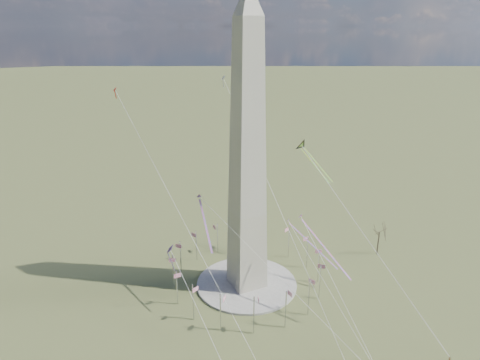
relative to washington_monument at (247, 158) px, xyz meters
name	(u,v)px	position (x,y,z in m)	size (l,w,h in m)	color
ground	(247,284)	(0.00, 0.00, -47.95)	(2000.00, 2000.00, 0.00)	#4F592C
plaza	(247,284)	(0.00, 0.00, -47.55)	(36.00, 36.00, 0.80)	#B3AFA4
washington_monument	(247,158)	(0.00, 0.00, 0.00)	(15.56, 15.56, 100.00)	#BDBA9F
flagpole_ring	(247,267)	(0.00, 0.00, -40.68)	(54.40, 54.40, 13.00)	silver
tree_near	(380,230)	(57.86, -4.22, -37.19)	(8.62, 8.62, 15.09)	#413227
person_east	(450,359)	(33.27, -58.68, -47.07)	(0.64, 0.42, 1.76)	gray
kite_delta_black	(304,148)	(29.72, 11.29, -3.21)	(8.17, 16.94, 13.78)	black
kite_diamond_purple	(170,252)	(-28.19, -2.34, -26.36)	(2.74, 3.34, 9.77)	#3C1769
kite_streamer_left	(317,238)	(14.04, -21.07, -22.57)	(6.54, 21.05, 14.71)	#F9272B
kite_streamer_mid	(204,217)	(-16.03, -0.68, -17.44)	(4.24, 18.19, 12.56)	#F9272B
kite_streamer_right	(305,238)	(20.85, -5.20, -31.40)	(11.08, 18.89, 14.31)	#F9272B
kite_small_red	(115,91)	(-33.67, 34.01, 19.24)	(1.17, 1.79, 3.93)	red
kite_small_white	(223,79)	(11.00, 42.86, 20.07)	(1.61, 2.33, 4.86)	silver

